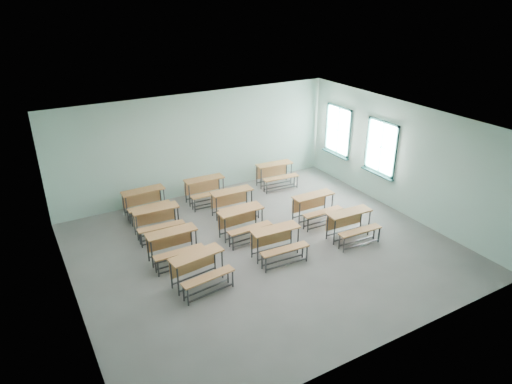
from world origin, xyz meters
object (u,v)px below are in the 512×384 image
desk_unit_r3c0 (145,199)px  desk_unit_r1c1 (243,220)px  desk_unit_r1c0 (173,242)px  desk_unit_r1c2 (315,204)px  desk_unit_r2c1 (234,200)px  desk_unit_r3c1 (206,187)px  desk_unit_r0c2 (351,222)px  desk_unit_r0c0 (199,266)px  desk_unit_r0c1 (277,239)px  desk_unit_r2c0 (157,218)px  desk_unit_r3c2 (276,172)px

desk_unit_r3c0 → desk_unit_r1c1: bearing=-54.8°
desk_unit_r1c0 → desk_unit_r1c2: same height
desk_unit_r2c1 → desk_unit_r3c1: (-0.32, 1.21, 0.00)m
desk_unit_r0c2 → desk_unit_r0c0: bearing=-177.9°
desk_unit_r0c1 → desk_unit_r1c1: size_ratio=1.02×
desk_unit_r1c0 → desk_unit_r3c1: same height
desk_unit_r0c0 → desk_unit_r3c1: size_ratio=1.05×
desk_unit_r1c1 → desk_unit_r3c0: (-1.84, 2.49, 0.00)m
desk_unit_r0c0 → desk_unit_r1c0: bearing=89.7°
desk_unit_r0c1 → desk_unit_r1c2: 2.23m
desk_unit_r2c0 → desk_unit_r3c0: size_ratio=1.02×
desk_unit_r3c0 → desk_unit_r3c1: size_ratio=1.00×
desk_unit_r3c2 → desk_unit_r2c0: bearing=-160.0°
desk_unit_r3c0 → desk_unit_r3c2: bearing=-2.1°
desk_unit_r0c2 → desk_unit_r1c2: size_ratio=1.02×
desk_unit_r0c1 → desk_unit_r1c2: size_ratio=1.03×
desk_unit_r0c0 → desk_unit_r0c2: same height
desk_unit_r1c1 → desk_unit_r1c2: (2.18, -0.19, 0.00)m
desk_unit_r1c1 → desk_unit_r3c0: same height
desk_unit_r0c0 → desk_unit_r1c1: 2.32m
desk_unit_r1c1 → desk_unit_r2c0: (-1.91, 1.20, 0.00)m
desk_unit_r2c1 → desk_unit_r1c0: bearing=-147.2°
desk_unit_r2c0 → desk_unit_r0c0: bearing=-85.1°
desk_unit_r0c2 → desk_unit_r2c1: (-2.04, 2.68, 0.00)m
desk_unit_r1c2 → desk_unit_r3c2: size_ratio=0.96×
desk_unit_r0c1 → desk_unit_r1c0: (-2.22, 1.11, 0.00)m
desk_unit_r2c1 → desk_unit_r3c0: same height
desk_unit_r2c0 → desk_unit_r2c1: (2.25, -0.01, 0.00)m
desk_unit_r0c1 → desk_unit_r1c1: (-0.24, 1.29, 0.00)m
desk_unit_r0c0 → desk_unit_r1c2: 4.20m
desk_unit_r1c0 → desk_unit_r3c0: 2.68m
desk_unit_r0c0 → desk_unit_r1c1: size_ratio=1.06×
desk_unit_r1c0 → desk_unit_r3c0: (0.13, 2.68, 0.00)m
desk_unit_r3c1 → desk_unit_r1c2: bearing=-48.4°
desk_unit_r1c2 → desk_unit_r1c1: bearing=175.9°
desk_unit_r1c2 → desk_unit_r3c0: 4.83m
desk_unit_r0c1 → desk_unit_r3c2: bearing=62.0°
desk_unit_r0c2 → desk_unit_r2c1: 3.37m
desk_unit_r0c0 → desk_unit_r3c1: bearing=57.6°
desk_unit_r0c1 → desk_unit_r1c1: 1.32m
desk_unit_r0c0 → desk_unit_r2c1: same height
desk_unit_r0c0 → desk_unit_r1c1: same height
desk_unit_r0c1 → desk_unit_r1c0: 2.48m
desk_unit_r3c2 → desk_unit_r0c1: bearing=-116.9°
desk_unit_r0c1 → desk_unit_r0c2: bearing=-1.7°
desk_unit_r0c0 → desk_unit_r2c0: same height
desk_unit_r0c1 → desk_unit_r3c2: same height
desk_unit_r3c0 → desk_unit_r0c2: bearing=-44.6°
desk_unit_r1c2 → desk_unit_r2c0: same height
desk_unit_r1c2 → desk_unit_r3c2: bearing=83.6°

